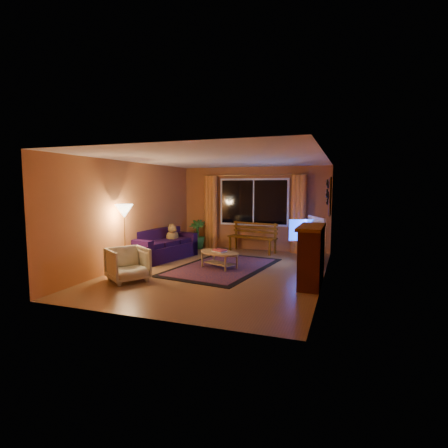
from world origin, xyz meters
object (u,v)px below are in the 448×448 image
(coffee_table, at_px, (219,260))
(tv_console, at_px, (311,254))
(armchair, at_px, (128,263))
(floor_lamp, at_px, (125,238))
(sofa, at_px, (163,245))
(bench, at_px, (252,245))

(coffee_table, relative_size, tv_console, 0.87)
(armchair, xyz_separation_m, floor_lamp, (-0.52, 0.66, 0.38))
(sofa, xyz_separation_m, tv_console, (3.73, 0.72, -0.13))
(coffee_table, bearing_deg, tv_console, 31.74)
(sofa, bearing_deg, coffee_table, -2.60)
(floor_lamp, bearing_deg, armchair, -51.54)
(floor_lamp, relative_size, coffee_table, 1.40)
(sofa, distance_m, armchair, 2.18)
(tv_console, bearing_deg, coffee_table, -156.94)
(floor_lamp, bearing_deg, tv_console, 29.86)
(floor_lamp, height_order, tv_console, floor_lamp)
(coffee_table, bearing_deg, armchair, -129.51)
(bench, height_order, sofa, sofa)
(armchair, bearing_deg, sofa, 45.13)
(floor_lamp, relative_size, tv_console, 1.23)
(tv_console, bearing_deg, floor_lamp, -158.82)
(sofa, height_order, tv_console, sofa)
(sofa, xyz_separation_m, floor_lamp, (-0.12, -1.49, 0.37))
(sofa, xyz_separation_m, coffee_table, (1.77, -0.49, -0.19))
(coffee_table, bearing_deg, sofa, 164.37)
(floor_lamp, bearing_deg, sofa, 85.46)
(sofa, height_order, coffee_table, sofa)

